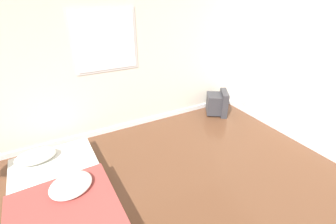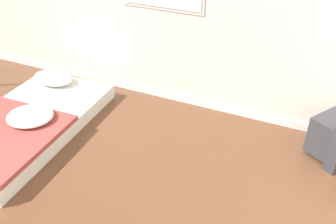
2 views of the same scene
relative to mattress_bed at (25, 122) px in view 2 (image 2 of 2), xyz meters
The scene contains 1 object.
mattress_bed is the anchor object (origin of this frame).
Camera 2 is at (2.06, -0.66, 2.42)m, focal length 40.00 mm.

